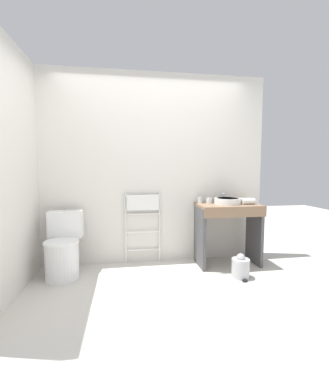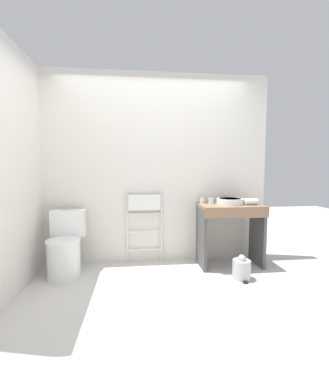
% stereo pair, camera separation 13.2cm
% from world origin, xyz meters
% --- Properties ---
extents(ground_plane, '(12.00, 12.00, 0.00)m').
position_xyz_m(ground_plane, '(0.00, 0.00, 0.00)').
color(ground_plane, beige).
extents(wall_back, '(3.17, 0.12, 2.57)m').
position_xyz_m(wall_back, '(0.00, 1.34, 1.29)').
color(wall_back, silver).
rests_on(wall_back, ground_plane).
extents(wall_side, '(0.12, 1.91, 2.57)m').
position_xyz_m(wall_side, '(-1.52, 0.64, 1.29)').
color(wall_side, silver).
rests_on(wall_side, ground_plane).
extents(toilet, '(0.41, 0.53, 0.78)m').
position_xyz_m(toilet, '(-1.11, 0.92, 0.32)').
color(toilet, white).
rests_on(toilet, ground_plane).
extents(towel_radiator, '(0.49, 0.06, 0.97)m').
position_xyz_m(towel_radiator, '(-0.14, 1.23, 0.72)').
color(towel_radiator, white).
rests_on(towel_radiator, ground_plane).
extents(vanity_counter, '(0.81, 0.50, 0.82)m').
position_xyz_m(vanity_counter, '(0.99, 1.00, 0.54)').
color(vanity_counter, '#84664C').
rests_on(vanity_counter, ground_plane).
extents(sink_basin, '(0.35, 0.35, 0.08)m').
position_xyz_m(sink_basin, '(0.99, 1.04, 0.86)').
color(sink_basin, white).
rests_on(sink_basin, vanity_counter).
extents(faucet, '(0.02, 0.10, 0.13)m').
position_xyz_m(faucet, '(0.99, 1.21, 0.90)').
color(faucet, silver).
rests_on(faucet, vanity_counter).
extents(cup_near_wall, '(0.07, 0.07, 0.08)m').
position_xyz_m(cup_near_wall, '(0.65, 1.17, 0.86)').
color(cup_near_wall, silver).
rests_on(cup_near_wall, vanity_counter).
extents(cup_near_edge, '(0.07, 0.07, 0.08)m').
position_xyz_m(cup_near_edge, '(0.75, 1.11, 0.86)').
color(cup_near_edge, silver).
rests_on(cup_near_edge, vanity_counter).
extents(hair_dryer, '(0.22, 0.18, 0.08)m').
position_xyz_m(hair_dryer, '(1.25, 0.96, 0.86)').
color(hair_dryer, white).
rests_on(hair_dryer, vanity_counter).
extents(trash_bin, '(0.21, 0.24, 0.29)m').
position_xyz_m(trash_bin, '(0.97, 0.56, 0.12)').
color(trash_bin, '#B7B7BC').
rests_on(trash_bin, ground_plane).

